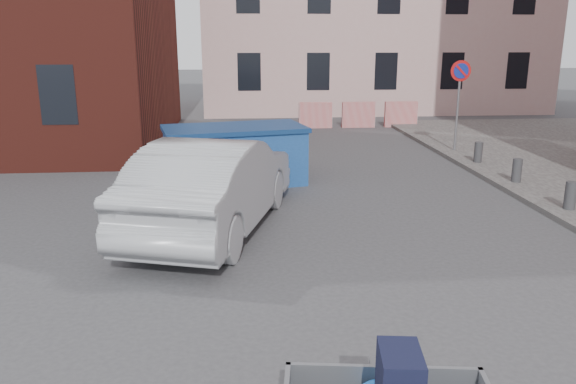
{
  "coord_description": "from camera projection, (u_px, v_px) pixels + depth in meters",
  "views": [
    {
      "loc": [
        -0.43,
        -6.69,
        3.35
      ],
      "look_at": [
        0.27,
        1.55,
        1.1
      ],
      "focal_mm": 35.0,
      "sensor_mm": 36.0,
      "label": 1
    }
  ],
  "objects": [
    {
      "name": "ground",
      "position": [
        277.0,
        304.0,
        7.35
      ],
      "size": [
        120.0,
        120.0,
        0.0
      ],
      "primitive_type": "plane",
      "color": "#38383A",
      "rests_on": "ground"
    },
    {
      "name": "no_parking_sign",
      "position": [
        460.0,
        87.0,
        16.43
      ],
      "size": [
        0.6,
        0.09,
        2.65
      ],
      "color": "gray",
      "rests_on": "sidewalk"
    },
    {
      "name": "bollards",
      "position": [
        570.0,
        195.0,
        11.0
      ],
      "size": [
        0.22,
        9.02,
        0.55
      ],
      "color": "#3A3A3D",
      "rests_on": "sidewalk"
    },
    {
      "name": "barriers",
      "position": [
        359.0,
        115.0,
        21.98
      ],
      "size": [
        4.7,
        0.18,
        1.0
      ],
      "color": "red",
      "rests_on": "ground"
    },
    {
      "name": "dumpster",
      "position": [
        235.0,
        155.0,
        13.36
      ],
      "size": [
        3.57,
        2.35,
        1.38
      ],
      "rotation": [
        0.0,
        0.0,
        0.21
      ],
      "color": "#2152A0",
      "rests_on": "ground"
    },
    {
      "name": "silver_car",
      "position": [
        214.0,
        184.0,
        10.1
      ],
      "size": [
        3.15,
        5.4,
        1.68
      ],
      "primitive_type": "imported",
      "rotation": [
        0.0,
        0.0,
        2.86
      ],
      "color": "#A6AAAE",
      "rests_on": "ground"
    }
  ]
}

